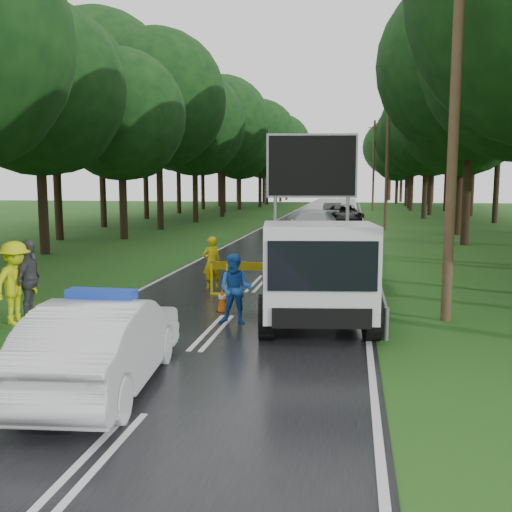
% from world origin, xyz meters
% --- Properties ---
extents(ground, '(160.00, 160.00, 0.00)m').
position_xyz_m(ground, '(0.00, 0.00, 0.00)').
color(ground, '#1B4B15').
rests_on(ground, ground).
extents(road, '(7.00, 140.00, 0.02)m').
position_xyz_m(road, '(0.00, 30.00, 0.01)').
color(road, black).
rests_on(road, ground).
extents(guardrail, '(0.12, 60.06, 0.70)m').
position_xyz_m(guardrail, '(3.70, 29.67, 0.55)').
color(guardrail, gray).
rests_on(guardrail, ground).
extents(utility_pole_near, '(1.40, 0.24, 10.00)m').
position_xyz_m(utility_pole_near, '(5.20, 2.00, 5.06)').
color(utility_pole_near, '#483121').
rests_on(utility_pole_near, ground).
extents(utility_pole_mid, '(1.40, 0.24, 10.00)m').
position_xyz_m(utility_pole_mid, '(5.20, 28.00, 5.06)').
color(utility_pole_mid, '#483121').
rests_on(utility_pole_mid, ground).
extents(utility_pole_far, '(1.40, 0.24, 10.00)m').
position_xyz_m(utility_pole_far, '(5.20, 54.00, 5.06)').
color(utility_pole_far, '#483121').
rests_on(utility_pole_far, ground).
extents(police_sedan, '(1.99, 4.56, 1.60)m').
position_xyz_m(police_sedan, '(-0.89, -3.59, 0.73)').
color(police_sedan, silver).
rests_on(police_sedan, ground).
extents(work_truck, '(3.14, 5.81, 4.42)m').
position_xyz_m(work_truck, '(2.11, 1.35, 1.20)').
color(work_truck, gray).
rests_on(work_truck, ground).
extents(barrier, '(2.42, 0.11, 1.00)m').
position_xyz_m(barrier, '(0.14, 4.00, 0.76)').
color(barrier, yellow).
rests_on(barrier, ground).
extents(officer, '(0.70, 0.66, 1.62)m').
position_xyz_m(officer, '(-1.27, 5.00, 0.81)').
color(officer, gold).
rests_on(officer, ground).
extents(civilian, '(0.81, 0.63, 1.64)m').
position_xyz_m(civilian, '(0.34, 0.82, 0.82)').
color(civilian, blue).
rests_on(civilian, ground).
extents(bystander_left, '(0.92, 1.35, 1.93)m').
position_xyz_m(bystander_left, '(-4.66, 0.00, 0.97)').
color(bystander_left, '#BBD00B').
rests_on(bystander_left, ground).
extents(bystander_mid, '(0.65, 1.19, 1.92)m').
position_xyz_m(bystander_mid, '(-4.60, 0.45, 0.96)').
color(bystander_mid, '#3F4246').
rests_on(bystander_mid, ground).
extents(queue_car_first, '(2.16, 4.36, 1.43)m').
position_xyz_m(queue_car_first, '(0.80, 13.55, 0.71)').
color(queue_car_first, '#3A3D41').
rests_on(queue_car_first, ground).
extents(queue_car_second, '(3.06, 5.95, 1.65)m').
position_xyz_m(queue_car_second, '(0.80, 20.07, 0.83)').
color(queue_car_second, '#A7ABAF').
rests_on(queue_car_second, ground).
extents(queue_car_third, '(3.23, 5.82, 1.54)m').
position_xyz_m(queue_car_third, '(2.31, 31.78, 0.77)').
color(queue_car_third, black).
rests_on(queue_car_third, ground).
extents(queue_car_fourth, '(2.00, 4.35, 1.38)m').
position_xyz_m(queue_car_fourth, '(1.23, 39.42, 0.69)').
color(queue_car_fourth, '#404448').
rests_on(queue_car_fourth, ground).
extents(cone_near_left, '(0.36, 0.36, 0.77)m').
position_xyz_m(cone_near_left, '(-3.50, -1.00, 0.37)').
color(cone_near_left, black).
rests_on(cone_near_left, ground).
extents(cone_center, '(0.30, 0.30, 0.63)m').
position_xyz_m(cone_center, '(-0.25, 2.00, 0.31)').
color(cone_center, black).
rests_on(cone_center, ground).
extents(cone_far, '(0.32, 0.32, 0.68)m').
position_xyz_m(cone_far, '(1.40, 2.50, 0.33)').
color(cone_far, black).
rests_on(cone_far, ground).
extents(cone_left_mid, '(0.36, 0.36, 0.77)m').
position_xyz_m(cone_left_mid, '(-2.00, 0.50, 0.37)').
color(cone_left_mid, black).
rests_on(cone_left_mid, ground).
extents(cone_right, '(0.37, 0.37, 0.77)m').
position_xyz_m(cone_right, '(2.69, 4.50, 0.38)').
color(cone_right, black).
rests_on(cone_right, ground).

